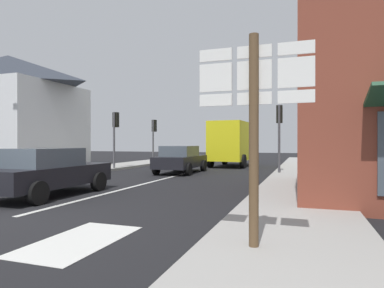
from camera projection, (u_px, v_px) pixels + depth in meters
name	position (u px, v px, depth m)	size (l,w,h in m)	color
ground_plane	(179.00, 175.00, 16.70)	(80.00, 80.00, 0.00)	black
sidewalk_right	(300.00, 183.00, 12.92)	(2.67, 44.00, 0.14)	#9E9B96
sidewalk_left	(57.00, 174.00, 16.70)	(2.67, 44.00, 0.14)	#9E9B96
lane_centre_stripe	(142.00, 184.00, 12.92)	(0.16, 12.00, 0.01)	silver
lane_turn_arrow	(79.00, 241.00, 5.49)	(1.20, 2.20, 0.01)	silver
clapboard_house_left	(9.00, 111.00, 21.73)	(8.69, 7.65, 7.39)	silver
sedan_near	(47.00, 171.00, 10.12)	(1.97, 4.20, 1.47)	black
sedan_far	(181.00, 159.00, 17.90)	(2.01, 4.22, 1.47)	black
delivery_truck	(232.00, 143.00, 22.86)	(2.70, 5.11, 3.05)	yellow
route_sign_post	(254.00, 117.00, 4.77)	(1.66, 0.14, 3.20)	brown
traffic_light_near_left	(115.00, 127.00, 19.92)	(0.30, 0.49, 3.48)	#47474C
traffic_light_far_left	(154.00, 131.00, 25.02)	(0.30, 0.49, 3.39)	#47474C
traffic_light_near_right	(279.00, 123.00, 16.77)	(0.30, 0.49, 3.55)	#47474C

